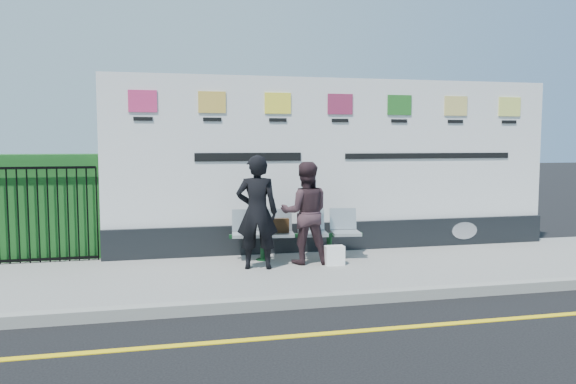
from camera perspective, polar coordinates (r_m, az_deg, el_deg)
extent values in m
plane|color=black|center=(6.44, 11.62, -13.36)|extent=(80.00, 80.00, 0.00)
cube|color=gray|center=(8.67, 4.67, -8.00)|extent=(14.00, 3.00, 0.12)
cube|color=gray|center=(7.29, 8.30, -10.50)|extent=(14.00, 0.18, 0.14)
cube|color=yellow|center=(6.43, 11.62, -13.33)|extent=(14.00, 0.10, 0.01)
cube|color=black|center=(10.02, 5.06, -4.39)|extent=(8.00, 0.30, 0.50)
cube|color=silver|center=(9.88, 5.13, 4.22)|extent=(8.00, 0.14, 2.50)
cube|color=#18521B|center=(10.09, -24.38, -1.33)|extent=(2.35, 0.70, 1.70)
imported|color=black|center=(8.40, -3.17, -2.05)|extent=(0.70, 0.53, 1.71)
imported|color=#352227|center=(8.77, 1.76, -2.12)|extent=(0.86, 0.72, 1.60)
cube|color=black|center=(9.05, -0.85, -3.42)|extent=(0.31, 0.16, 0.23)
cube|color=white|center=(8.78, 4.72, -6.43)|extent=(0.30, 0.18, 0.30)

